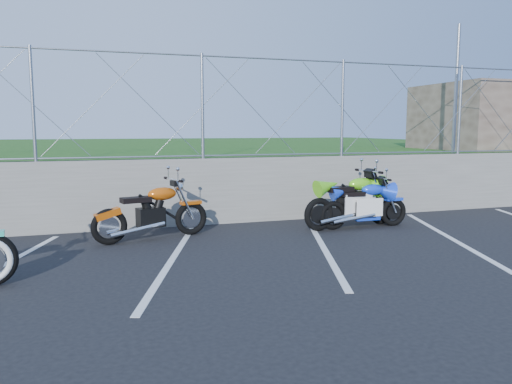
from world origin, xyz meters
name	(u,v)px	position (x,y,z in m)	size (l,w,h in m)	color
ground	(184,279)	(0.00, 0.00, 0.00)	(90.00, 90.00, 0.00)	black
retaining_wall	(152,193)	(0.00, 3.50, 0.65)	(30.00, 0.22, 1.30)	slate
grass_field	(123,161)	(0.00, 13.50, 0.65)	(30.00, 20.00, 1.30)	#1D4713
stone_building	(511,117)	(10.50, 5.50, 2.20)	(5.00, 3.00, 1.80)	brown
chain_link_fence	(150,106)	(0.00, 3.50, 2.30)	(28.00, 0.03, 2.00)	gray
sign_pole	(456,89)	(7.20, 3.90, 2.80)	(0.08, 0.08, 3.00)	gray
parking_lines	(251,253)	(1.20, 1.00, 0.00)	(18.29, 4.31, 0.01)	silver
naked_orange	(153,214)	(-0.10, 2.40, 0.44)	(2.01, 0.74, 1.02)	black
sportbike_green	(353,203)	(3.63, 2.29, 0.47)	(2.08, 0.74, 1.08)	black
sportbike_blue	(365,206)	(3.84, 2.19, 0.41)	(1.83, 0.65, 0.95)	black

